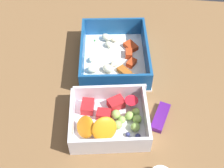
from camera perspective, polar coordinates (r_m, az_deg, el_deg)
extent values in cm
cube|color=brown|center=(64.39, -0.31, -2.88)|extent=(80.00, 80.00, 2.00)
cube|color=white|center=(70.60, 0.47, 4.83)|extent=(22.03, 18.49, 0.60)
cube|color=#19518C|center=(76.04, 0.27, 11.53)|extent=(2.67, 15.96, 4.97)
cube|color=#19518C|center=(61.93, 0.75, 0.26)|extent=(2.67, 15.96, 4.97)
cube|color=#19518C|center=(69.29, 6.91, 6.54)|extent=(18.84, 3.05, 4.97)
cube|color=#19518C|center=(68.89, -5.97, 6.34)|extent=(18.84, 3.05, 4.97)
ellipsoid|color=beige|center=(74.75, 0.65, 9.05)|extent=(2.55, 2.76, 1.13)
ellipsoid|color=beige|center=(69.63, -3.98, 5.13)|extent=(2.65, 2.37, 1.10)
ellipsoid|color=beige|center=(66.79, -0.73, 3.16)|extent=(3.15, 3.57, 1.48)
ellipsoid|color=beige|center=(73.18, -0.62, 8.02)|extent=(2.84, 2.82, 1.18)
ellipsoid|color=beige|center=(66.88, -3.80, 3.09)|extent=(2.73, 3.36, 1.47)
ellipsoid|color=beige|center=(68.21, 0.56, 4.16)|extent=(2.89, 2.72, 1.18)
ellipsoid|color=beige|center=(75.08, -1.14, 9.43)|extent=(3.21, 3.37, 1.38)
cube|color=#AD5B1E|center=(66.91, 2.47, 2.56)|extent=(3.63, 3.72, 1.03)
cube|color=red|center=(70.94, 3.41, 6.16)|extent=(2.73, 1.79, 1.44)
cube|color=#AD5B1E|center=(65.14, 3.98, 1.16)|extent=(1.81, 3.16, 1.65)
cube|color=red|center=(73.11, 3.79, 7.60)|extent=(4.15, 4.05, 1.20)
cube|color=red|center=(68.84, 3.94, 4.26)|extent=(3.07, 2.65, 1.17)
cube|color=#387A33|center=(66.56, -4.15, 1.59)|extent=(0.60, 0.40, 0.20)
cube|color=#387A33|center=(68.82, 0.50, 3.82)|extent=(0.60, 0.40, 0.20)
cube|color=#387A33|center=(75.49, -3.49, 8.74)|extent=(0.60, 0.40, 0.20)
cube|color=white|center=(59.03, -0.57, -7.93)|extent=(15.37, 17.24, 0.60)
cube|color=white|center=(60.72, -0.81, -1.67)|extent=(2.89, 15.36, 4.22)
cube|color=white|center=(53.79, -0.34, -12.24)|extent=(2.89, 15.36, 4.22)
cube|color=white|center=(57.59, 6.86, -6.32)|extent=(11.97, 2.38, 4.22)
cube|color=white|center=(57.39, -8.07, -6.84)|extent=(11.97, 2.38, 4.22)
ellipsoid|color=orange|center=(55.89, -5.38, -8.59)|extent=(5.90, 5.88, 4.20)
ellipsoid|color=orange|center=(54.95, -1.44, -9.07)|extent=(5.90, 6.31, 4.99)
cube|color=red|center=(60.32, 0.84, -3.89)|extent=(3.94, 4.17, 2.00)
cube|color=red|center=(60.04, -4.93, -4.53)|extent=(3.35, 2.53, 2.00)
cube|color=red|center=(58.87, -1.67, -6.12)|extent=(2.27, 2.97, 1.73)
sphere|color=#9ECC60|center=(58.23, 1.99, -7.21)|extent=(1.59, 1.59, 1.59)
sphere|color=#9ECC60|center=(58.35, 5.09, -7.03)|extent=(1.88, 1.88, 1.88)
sphere|color=#9ECC60|center=(57.39, 1.14, -8.23)|extent=(1.86, 1.86, 1.86)
sphere|color=#9ECC60|center=(59.43, 4.82, -5.58)|extent=(1.72, 1.72, 1.72)
sphere|color=#9ECC60|center=(57.30, 4.74, -8.64)|extent=(1.87, 1.87, 1.87)
sphere|color=#9ECC60|center=(58.71, 0.78, -6.13)|extent=(1.96, 1.96, 1.96)
sphere|color=#9ECC60|center=(58.70, 3.50, -6.38)|extent=(1.85, 1.85, 1.85)
cone|color=red|center=(60.23, 3.88, -3.94)|extent=(2.86, 2.86, 2.29)
sphere|color=navy|center=(56.05, 2.88, -11.49)|extent=(1.02, 1.02, 1.02)
sphere|color=navy|center=(56.75, 5.24, -10.41)|extent=(1.08, 1.08, 1.08)
sphere|color=navy|center=(56.88, 3.17, -10.10)|extent=(0.94, 0.94, 0.94)
sphere|color=navy|center=(56.27, 5.69, -11.25)|extent=(1.17, 1.17, 1.17)
cube|color=#51197A|center=(60.39, 9.75, -6.56)|extent=(7.40, 4.34, 1.20)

